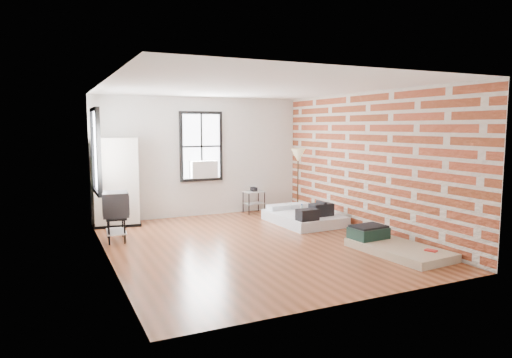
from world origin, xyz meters
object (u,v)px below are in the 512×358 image
wardrobe (116,182)px  tv_stand (116,206)px  mattress_main (304,217)px  side_table (254,196)px  floor_lamp (298,159)px  mattress_bare (391,245)px

wardrobe → tv_stand: (-0.21, -1.36, -0.28)m
mattress_main → tv_stand: (-3.96, 0.15, 0.51)m
side_table → floor_lamp: bearing=-44.0°
mattress_bare → wardrobe: 5.72m
mattress_bare → side_table: side_table is taller
side_table → wardrobe: bearing=-178.8°
side_table → tv_stand: 3.75m
tv_stand → side_table: bearing=27.2°
mattress_bare → side_table: (-0.67, 4.16, 0.32)m
mattress_bare → wardrobe: size_ratio=0.95×
floor_lamp → tv_stand: 4.37m
mattress_main → floor_lamp: size_ratio=1.08×
wardrobe → floor_lamp: 4.13m
mattress_main → floor_lamp: (0.30, 0.81, 1.22)m
mattress_main → tv_stand: 4.00m
mattress_bare → side_table: size_ratio=2.80×
mattress_main → side_table: size_ratio=2.70×
mattress_bare → floor_lamp: size_ratio=1.12×
mattress_main → wardrobe: bearing=155.9°
floor_lamp → tv_stand: (-4.26, -0.66, -0.71)m
mattress_bare → floor_lamp: (0.13, 3.39, 1.25)m
side_table → floor_lamp: floor_lamp is taller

